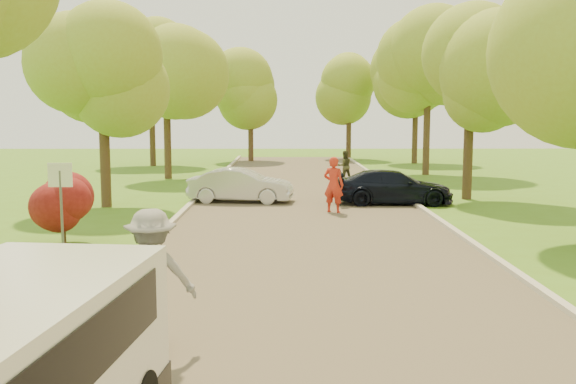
{
  "coord_description": "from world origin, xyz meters",
  "views": [
    {
      "loc": [
        -0.67,
        -10.6,
        3.29
      ],
      "look_at": [
        -0.58,
        5.67,
        1.3
      ],
      "focal_mm": 40.0,
      "sensor_mm": 36.0,
      "label": 1
    }
  ],
  "objects_px": {
    "street_sign": "(61,190)",
    "silver_sedan": "(241,185)",
    "skateboarder": "(152,277)",
    "dark_sedan": "(393,187)",
    "longboard": "(153,345)",
    "person_striped": "(334,185)",
    "person_olive": "(344,166)"
  },
  "relations": [
    {
      "from": "street_sign",
      "to": "silver_sedan",
      "type": "distance_m",
      "value": 9.83
    },
    {
      "from": "silver_sedan",
      "to": "street_sign",
      "type": "bearing_deg",
      "value": 166.08
    },
    {
      "from": "silver_sedan",
      "to": "skateboarder",
      "type": "xyz_separation_m",
      "value": [
        -0.19,
        -15.18,
        0.43
      ]
    },
    {
      "from": "dark_sedan",
      "to": "silver_sedan",
      "type": "bearing_deg",
      "value": 85.68
    },
    {
      "from": "dark_sedan",
      "to": "longboard",
      "type": "height_order",
      "value": "dark_sedan"
    },
    {
      "from": "silver_sedan",
      "to": "longboard",
      "type": "bearing_deg",
      "value": -173.68
    },
    {
      "from": "skateboarder",
      "to": "person_striped",
      "type": "height_order",
      "value": "skateboarder"
    },
    {
      "from": "street_sign",
      "to": "silver_sedan",
      "type": "height_order",
      "value": "street_sign"
    },
    {
      "from": "silver_sedan",
      "to": "person_olive",
      "type": "bearing_deg",
      "value": -24.47
    },
    {
      "from": "silver_sedan",
      "to": "person_olive",
      "type": "height_order",
      "value": "person_olive"
    },
    {
      "from": "street_sign",
      "to": "skateboarder",
      "type": "xyz_separation_m",
      "value": [
        3.31,
        -6.04,
        -0.49
      ]
    },
    {
      "from": "person_striped",
      "to": "street_sign",
      "type": "bearing_deg",
      "value": 67.47
    },
    {
      "from": "silver_sedan",
      "to": "dark_sedan",
      "type": "height_order",
      "value": "silver_sedan"
    },
    {
      "from": "silver_sedan",
      "to": "dark_sedan",
      "type": "xyz_separation_m",
      "value": [
        5.6,
        -0.52,
        -0.01
      ]
    },
    {
      "from": "silver_sedan",
      "to": "person_striped",
      "type": "relative_size",
      "value": 2.05
    },
    {
      "from": "skateboarder",
      "to": "longboard",
      "type": "bearing_deg",
      "value": 75.4
    },
    {
      "from": "longboard",
      "to": "skateboarder",
      "type": "relative_size",
      "value": 0.53
    },
    {
      "from": "street_sign",
      "to": "person_striped",
      "type": "bearing_deg",
      "value": 44.07
    },
    {
      "from": "dark_sedan",
      "to": "street_sign",
      "type": "bearing_deg",
      "value": 134.41
    },
    {
      "from": "dark_sedan",
      "to": "longboard",
      "type": "relative_size",
      "value": 4.28
    },
    {
      "from": "dark_sedan",
      "to": "person_olive",
      "type": "distance_m",
      "value": 8.04
    },
    {
      "from": "skateboarder",
      "to": "person_olive",
      "type": "xyz_separation_m",
      "value": [
        4.76,
        22.63,
        -0.32
      ]
    },
    {
      "from": "street_sign",
      "to": "silver_sedan",
      "type": "bearing_deg",
      "value": 69.03
    },
    {
      "from": "dark_sedan",
      "to": "skateboarder",
      "type": "distance_m",
      "value": 15.77
    },
    {
      "from": "street_sign",
      "to": "person_olive",
      "type": "height_order",
      "value": "street_sign"
    },
    {
      "from": "person_striped",
      "to": "silver_sedan",
      "type": "bearing_deg",
      "value": -15.0
    },
    {
      "from": "street_sign",
      "to": "longboard",
      "type": "height_order",
      "value": "street_sign"
    },
    {
      "from": "dark_sedan",
      "to": "person_olive",
      "type": "height_order",
      "value": "person_olive"
    },
    {
      "from": "skateboarder",
      "to": "person_striped",
      "type": "bearing_deg",
      "value": -119.94
    },
    {
      "from": "longboard",
      "to": "street_sign",
      "type": "bearing_deg",
      "value": -75.89
    },
    {
      "from": "street_sign",
      "to": "skateboarder",
      "type": "bearing_deg",
      "value": -61.29
    },
    {
      "from": "longboard",
      "to": "skateboarder",
      "type": "height_order",
      "value": "skateboarder"
    }
  ]
}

